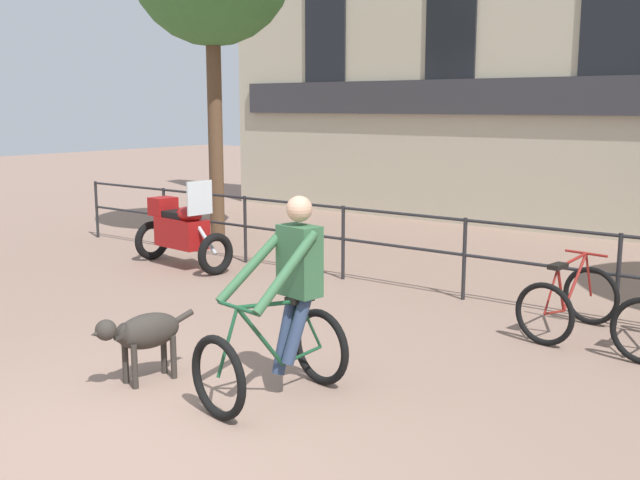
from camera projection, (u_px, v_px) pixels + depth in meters
name	position (u px, v px, depth m)	size (l,w,h in m)	color
ground_plane	(138.00, 445.00, 5.44)	(60.00, 60.00, 0.00)	#8E7060
canal_railing	(465.00, 245.00, 9.39)	(15.05, 0.05, 1.05)	#232326
cyclist_with_bike	(284.00, 309.00, 6.22)	(0.86, 1.27, 1.70)	black
dog	(143.00, 333.00, 6.60)	(0.39, 0.99, 0.64)	#332D28
parked_motorcycle	(181.00, 230.00, 11.34)	(1.79, 0.81, 1.35)	black
parked_bicycle_near_lamp	(569.00, 302.00, 8.00)	(0.80, 1.19, 0.86)	black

